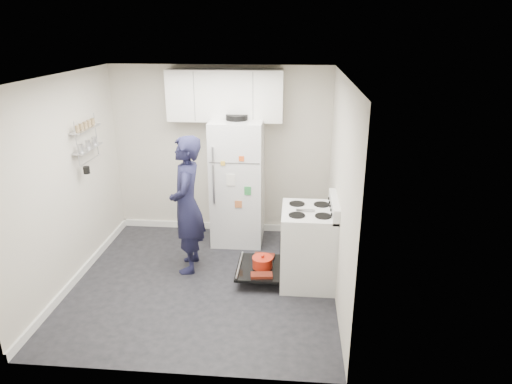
# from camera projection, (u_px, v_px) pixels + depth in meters

# --- Properties ---
(room) EXTENTS (3.21, 3.21, 2.51)m
(room) POSITION_uv_depth(u_px,v_px,m) (198.00, 190.00, 5.30)
(room) COLOR black
(room) RESTS_ON ground
(electric_range) EXTENTS (0.66, 0.76, 1.10)m
(electric_range) POSITION_uv_depth(u_px,v_px,m) (307.00, 247.00, 5.56)
(electric_range) COLOR silver
(electric_range) RESTS_ON ground
(open_oven_door) EXTENTS (0.55, 0.70, 0.21)m
(open_oven_door) POSITION_uv_depth(u_px,v_px,m) (260.00, 266.00, 5.71)
(open_oven_door) COLOR black
(open_oven_door) RESTS_ON ground
(refrigerator) EXTENTS (0.72, 0.74, 1.87)m
(refrigerator) POSITION_uv_depth(u_px,v_px,m) (238.00, 182.00, 6.52)
(refrigerator) COLOR silver
(refrigerator) RESTS_ON ground
(upper_cabinets) EXTENTS (1.60, 0.33, 0.70)m
(upper_cabinets) POSITION_uv_depth(u_px,v_px,m) (225.00, 95.00, 6.30)
(upper_cabinets) COLOR silver
(upper_cabinets) RESTS_ON room
(wall_shelf_rack) EXTENTS (0.14, 0.60, 0.61)m
(wall_shelf_rack) POSITION_uv_depth(u_px,v_px,m) (87.00, 139.00, 5.69)
(wall_shelf_rack) COLOR #B2B2B7
(wall_shelf_rack) RESTS_ON room
(person) EXTENTS (0.49, 0.69, 1.77)m
(person) POSITION_uv_depth(u_px,v_px,m) (187.00, 205.00, 5.72)
(person) COLOR #171733
(person) RESTS_ON ground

